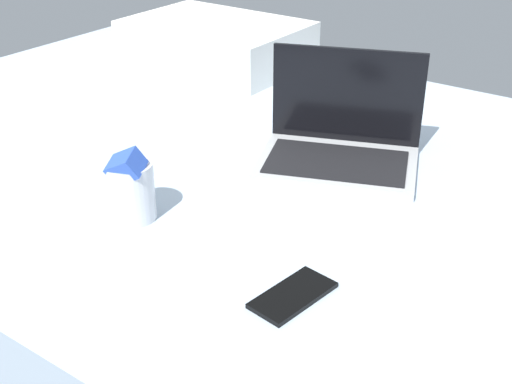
{
  "coord_description": "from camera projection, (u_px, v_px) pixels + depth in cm",
  "views": [
    {
      "loc": [
        98.41,
        -110.73,
        81.56
      ],
      "look_at": [
        35.61,
        -23.01,
        24.0
      ],
      "focal_mm": 47.56,
      "sensor_mm": 36.0,
      "label": 1
    }
  ],
  "objects": [
    {
      "name": "cell_phone",
      "position": [
        293.0,
        295.0,
        1.04
      ],
      "size": [
        8.71,
        14.82,
        0.8
      ],
      "primitive_type": "cube",
      "rotation": [
        0.0,
        0.0,
        3.0
      ],
      "color": "black",
      "rests_on": "bed_mattress"
    },
    {
      "name": "bed_mattress",
      "position": [
        192.0,
        170.0,
        1.64
      ],
      "size": [
        180.0,
        140.0,
        18.0
      ],
      "primitive_type": "cube",
      "color": "silver",
      "rests_on": "ground"
    },
    {
      "name": "laptop",
      "position": [
        340.0,
        144.0,
        1.45
      ],
      "size": [
        39.16,
        33.55,
        23.0
      ],
      "rotation": [
        0.0,
        0.0,
        0.38
      ],
      "color": "#B7BABC",
      "rests_on": "bed_mattress"
    },
    {
      "name": "pillow",
      "position": [
        216.0,
        43.0,
        2.07
      ],
      "size": [
        52.0,
        36.0,
        13.0
      ],
      "primitive_type": "cube",
      "color": "white",
      "rests_on": "bed_mattress"
    },
    {
      "name": "snack_cup",
      "position": [
        130.0,
        188.0,
        1.23
      ],
      "size": [
        9.39,
        9.96,
        14.91
      ],
      "color": "silver",
      "rests_on": "bed_mattress"
    }
  ]
}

